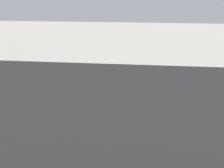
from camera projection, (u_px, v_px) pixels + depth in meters
The scene contains 7 objects.
ground_plane at pixel (141, 90), 13.21m from camera, with size 60.00×60.00×0.00m, color black.
kerb_strip at pixel (144, 130), 9.36m from camera, with size 24.00×3.20×0.04m, color slate.
moving_hatchback at pixel (142, 75), 12.67m from camera, with size 4.25×3.15×2.06m.
fire_hydrant at pixel (66, 104), 10.71m from camera, with size 0.42×0.31×0.80m.
pedestrian at pixel (53, 98), 10.72m from camera, with size 0.28×0.57×1.22m.
metal_railing at pixel (157, 146), 7.27m from camera, with size 10.04×0.04×1.05m.
sign_post at pixel (72, 88), 9.60m from camera, with size 0.07×0.44×2.40m.
Camera 1 is at (0.56, 12.14, 5.49)m, focal length 35.00 mm.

